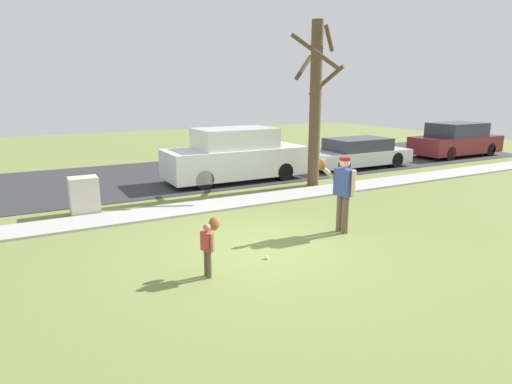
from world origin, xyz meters
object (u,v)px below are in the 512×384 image
at_px(person_adult, 342,186).
at_px(baseball, 267,257).
at_px(parked_suv_maroon, 456,140).
at_px(parked_sedan_silver, 357,153).
at_px(parked_van_white, 235,156).
at_px(utility_cabinet, 84,196).
at_px(person_child, 209,239).
at_px(street_tree_near, 316,101).

bearing_deg(person_adult, baseball, 2.20).
xyz_separation_m(baseball, parked_suv_maroon, (14.85, 7.23, 0.75)).
bearing_deg(parked_sedan_silver, baseball, 39.90).
bearing_deg(parked_van_white, parked_suv_maroon, -179.15).
xyz_separation_m(baseball, utility_cabinet, (-2.66, 5.07, 0.46)).
bearing_deg(utility_cabinet, baseball, -62.34).
xyz_separation_m(person_adult, utility_cabinet, (-4.97, 4.45, -0.60)).
bearing_deg(parked_van_white, person_child, 61.15).
relative_size(baseball, parked_van_white, 0.01).
relative_size(person_child, utility_cabinet, 1.03).
height_order(baseball, parked_sedan_silver, parked_sedan_silver).
relative_size(person_adult, utility_cabinet, 1.77).
bearing_deg(person_adult, parked_suv_maroon, -164.95).
height_order(person_adult, parked_van_white, parked_van_white).
relative_size(person_child, parked_van_white, 0.21).
bearing_deg(parked_sedan_silver, parked_van_white, -0.14).
distance_m(parked_van_white, parked_suv_maroon, 12.14).
bearing_deg(baseball, street_tree_near, 46.89).
relative_size(baseball, parked_sedan_silver, 0.02).
xyz_separation_m(person_adult, parked_sedan_silver, (6.10, 6.42, -0.47)).
xyz_separation_m(person_child, parked_van_white, (3.97, 7.22, 0.24)).
bearing_deg(baseball, parked_suv_maroon, 25.96).
xyz_separation_m(baseball, street_tree_near, (4.76, 5.08, 2.83)).
height_order(person_adult, parked_suv_maroon, person_adult).
distance_m(baseball, street_tree_near, 7.51).
distance_m(person_child, street_tree_near, 8.28).
distance_m(utility_cabinet, parked_suv_maroon, 17.65).
height_order(street_tree_near, parked_suv_maroon, street_tree_near).
relative_size(person_adult, parked_suv_maroon, 0.37).
distance_m(person_adult, person_child, 3.68).
xyz_separation_m(baseball, parked_van_white, (2.72, 7.05, 0.87)).
relative_size(utility_cabinet, parked_suv_maroon, 0.21).
bearing_deg(street_tree_near, parked_van_white, 135.98).
bearing_deg(person_child, street_tree_near, 28.35).
bearing_deg(parked_van_white, person_adult, 86.40).
relative_size(utility_cabinet, street_tree_near, 0.18).
bearing_deg(person_adult, street_tree_near, -131.44).
height_order(person_adult, parked_sedan_silver, person_adult).
height_order(person_child, street_tree_near, street_tree_near).
xyz_separation_m(parked_van_white, parked_suv_maroon, (12.13, 0.18, -0.11)).
bearing_deg(parked_van_white, utility_cabinet, 20.23).
height_order(baseball, parked_van_white, parked_van_white).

